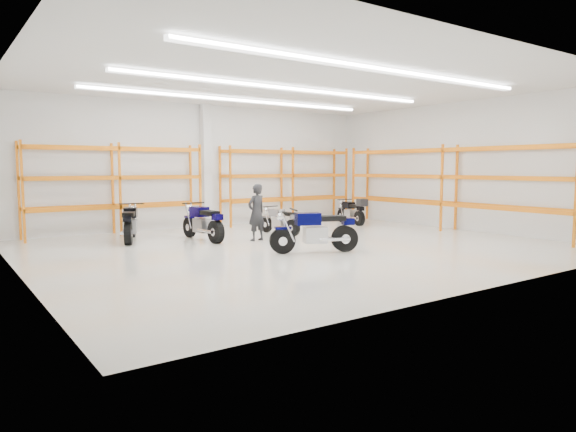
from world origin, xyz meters
TOP-DOWN VIEW (x-y plane):
  - ground at (0.00, 0.00)m, footprint 14.00×14.00m
  - room_shell at (0.00, 0.03)m, footprint 14.02×12.02m
  - motorcycle_main at (-0.20, -1.09)m, footprint 2.23×1.14m
  - motorcycle_back_a at (-3.57, 3.66)m, footprint 1.10×2.14m
  - motorcycle_back_b at (-1.68, 2.59)m, footprint 0.76×2.29m
  - motorcycle_back_c at (1.03, 2.43)m, footprint 0.62×1.86m
  - motorcycle_back_d at (4.96, 3.28)m, footprint 0.78×2.00m
  - standing_man at (-0.38, 1.66)m, footprint 0.69×0.52m
  - structural_column at (0.00, 5.82)m, footprint 0.32×0.32m
  - pallet_racking_back_left at (-3.40, 5.48)m, footprint 5.67×0.87m
  - pallet_racking_back_right at (3.40, 5.48)m, footprint 5.67×0.87m
  - pallet_racking_side at (6.48, 0.00)m, footprint 0.87×9.07m

SIDE VIEW (x-z plane):
  - ground at x=0.00m, z-range 0.00..0.00m
  - motorcycle_back_c at x=1.03m, z-range -0.03..0.88m
  - motorcycle_back_d at x=4.96m, z-range -0.02..1.01m
  - motorcycle_back_a at x=-3.57m, z-range -0.04..1.07m
  - motorcycle_back_b at x=-1.68m, z-range -0.04..1.09m
  - motorcycle_main at x=-0.20m, z-range -0.04..1.12m
  - standing_man at x=-0.38m, z-range 0.00..1.71m
  - pallet_racking_back_left at x=-3.40m, z-range 0.29..3.29m
  - pallet_racking_back_right at x=3.40m, z-range 0.29..3.29m
  - pallet_racking_side at x=6.48m, z-range 0.31..3.31m
  - structural_column at x=0.00m, z-range 0.00..4.50m
  - room_shell at x=0.00m, z-range 1.03..5.54m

